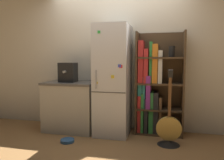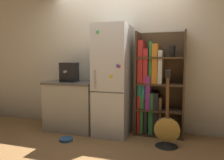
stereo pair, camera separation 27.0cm
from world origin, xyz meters
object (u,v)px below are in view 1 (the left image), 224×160
espresso_machine (68,72)px  pet_bowl (67,140)px  guitar (169,134)px  bookshelf (153,88)px  refrigerator (113,80)px

espresso_machine → pet_bowl: 1.19m
espresso_machine → guitar: espresso_machine is taller
bookshelf → guitar: 0.84m
bookshelf → espresso_machine: 1.53m
guitar → espresso_machine: bearing=170.4°
guitar → pet_bowl: size_ratio=5.27×
pet_bowl → guitar: bearing=9.7°
bookshelf → guitar: bookshelf is taller
bookshelf → pet_bowl: (-1.27, -0.76, -0.77)m
espresso_machine → pet_bowl: (0.23, -0.56, -1.03)m
espresso_machine → guitar: 1.99m
espresso_machine → bookshelf: bearing=7.4°
refrigerator → bookshelf: refrigerator is taller
bookshelf → guitar: (0.26, -0.49, -0.63)m
bookshelf → espresso_machine: bookshelf is taller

